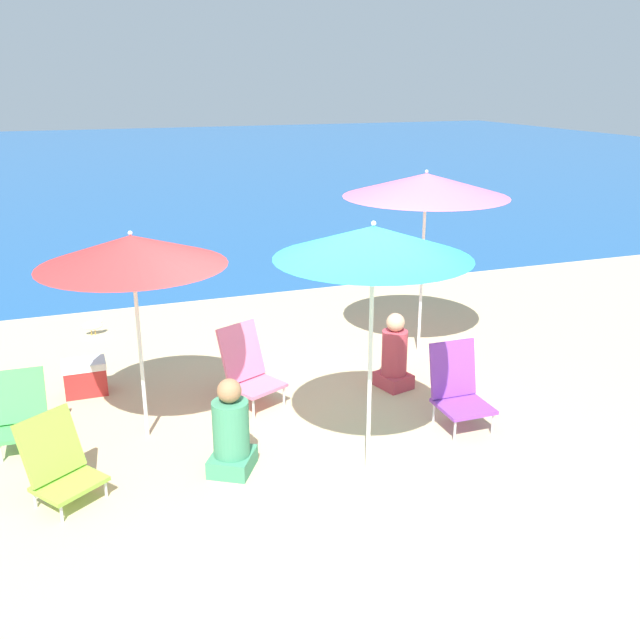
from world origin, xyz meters
name	(u,v)px	position (x,y,z in m)	size (l,w,h in m)	color
ground_plane	(330,457)	(0.00, 0.00, 0.00)	(60.00, 60.00, 0.00)	#D1BA89
sea_water	(108,162)	(0.00, 25.21, 0.00)	(60.00, 40.00, 0.01)	#1E5699
beach_umbrella_pink	(426,185)	(2.02, 2.12, 2.09)	(1.98, 1.98, 2.27)	white
beach_umbrella_red	(132,251)	(-1.51, 1.00, 1.84)	(1.70, 1.70, 2.02)	white
beach_umbrella_teal	(373,243)	(0.24, -0.32, 2.05)	(1.61, 1.61, 2.23)	white
beach_chair_lime	(59,463)	(-2.31, 0.15, 0.33)	(0.70, 0.71, 0.72)	silver
beach_chair_pink	(248,367)	(-0.40, 1.38, 0.41)	(0.69, 0.72, 0.85)	silver
beach_chair_green	(22,412)	(-2.62, 1.23, 0.33)	(0.46, 0.53, 0.71)	silver
beach_chair_purple	(458,387)	(1.44, 0.21, 0.39)	(0.50, 0.57, 0.82)	silver
person_seated_near	(231,434)	(-0.89, 0.09, 0.36)	(0.52, 0.54, 0.87)	#3F8C66
person_seated_far	(394,356)	(1.23, 1.22, 0.37)	(0.39, 0.43, 0.87)	#BF3F4C
water_bottle	(232,376)	(-0.45, 1.90, 0.10)	(0.07, 0.07, 0.25)	#4CB266
cooler_box	(85,377)	(-2.01, 2.22, 0.19)	(0.46, 0.32, 0.38)	#B72828
seagull	(93,325)	(-1.82, 4.15, 0.14)	(0.27, 0.11, 0.23)	gold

